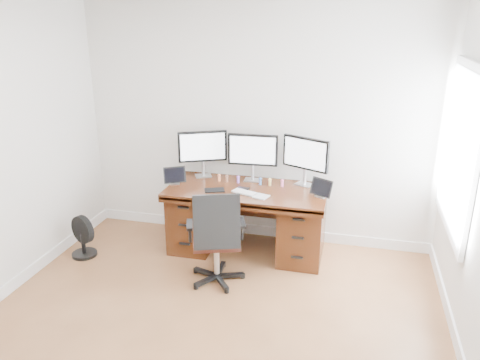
% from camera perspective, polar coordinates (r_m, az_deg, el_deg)
% --- Properties ---
extents(ground, '(4.50, 4.50, 0.00)m').
position_cam_1_polar(ground, '(3.88, -5.84, -20.88)').
color(ground, brown).
rests_on(ground, ground).
extents(back_wall, '(4.00, 0.10, 2.70)m').
position_cam_1_polar(back_wall, '(5.25, 2.03, 6.79)').
color(back_wall, silver).
rests_on(back_wall, ground).
extents(desk, '(1.70, 0.80, 0.75)m').
position_cam_1_polar(desk, '(5.16, 0.91, -4.55)').
color(desk, '#3B1A0B').
rests_on(desk, ground).
extents(office_chair, '(0.67, 0.67, 0.98)m').
position_cam_1_polar(office_chair, '(4.59, -2.86, -8.89)').
color(office_chair, black).
rests_on(office_chair, ground).
extents(floor_fan, '(0.32, 0.27, 0.46)m').
position_cam_1_polar(floor_fan, '(5.39, -18.65, -6.60)').
color(floor_fan, black).
rests_on(floor_fan, ground).
extents(monitor_left, '(0.51, 0.27, 0.53)m').
position_cam_1_polar(monitor_left, '(5.29, -4.58, 3.90)').
color(monitor_left, silver).
rests_on(monitor_left, desk).
extents(monitor_center, '(0.55, 0.15, 0.53)m').
position_cam_1_polar(monitor_center, '(5.14, 1.56, 3.49)').
color(monitor_center, silver).
rests_on(monitor_center, desk).
extents(monitor_right, '(0.51, 0.27, 0.53)m').
position_cam_1_polar(monitor_right, '(5.05, 7.99, 3.01)').
color(monitor_right, silver).
rests_on(monitor_right, desk).
extents(tablet_left, '(0.24, 0.18, 0.19)m').
position_cam_1_polar(tablet_left, '(5.16, -8.00, 0.44)').
color(tablet_left, silver).
rests_on(tablet_left, desk).
extents(tablet_right, '(0.24, 0.18, 0.19)m').
position_cam_1_polar(tablet_right, '(4.81, 9.87, -1.09)').
color(tablet_right, silver).
rests_on(tablet_right, desk).
extents(keyboard, '(0.28, 0.19, 0.01)m').
position_cam_1_polar(keyboard, '(4.87, 0.54, -1.50)').
color(keyboard, silver).
rests_on(keyboard, desk).
extents(trackpad, '(0.17, 0.17, 0.01)m').
position_cam_1_polar(trackpad, '(4.77, 2.60, -2.02)').
color(trackpad, '#BBBDC2').
rests_on(trackpad, desk).
extents(drawing_tablet, '(0.24, 0.20, 0.01)m').
position_cam_1_polar(drawing_tablet, '(4.95, -3.13, -1.24)').
color(drawing_tablet, black).
rests_on(drawing_tablet, desk).
extents(phone, '(0.13, 0.07, 0.01)m').
position_cam_1_polar(phone, '(4.99, 0.41, -1.01)').
color(phone, black).
rests_on(phone, desk).
extents(figurine_orange, '(0.03, 0.03, 0.08)m').
position_cam_1_polar(figurine_orange, '(5.20, -2.55, 0.34)').
color(figurine_orange, '#FD985D').
rests_on(figurine_orange, desk).
extents(figurine_brown, '(0.03, 0.03, 0.08)m').
position_cam_1_polar(figurine_brown, '(5.18, -1.61, 0.26)').
color(figurine_brown, brown).
rests_on(figurine_brown, desk).
extents(figurine_purple, '(0.03, 0.03, 0.08)m').
position_cam_1_polar(figurine_purple, '(5.15, -0.22, 0.14)').
color(figurine_purple, '#A25FE5').
rests_on(figurine_purple, desk).
extents(figurine_blue, '(0.03, 0.03, 0.08)m').
position_cam_1_polar(figurine_blue, '(5.10, 2.49, -0.09)').
color(figurine_blue, '#5C8DDE').
rests_on(figurine_blue, desk).
extents(figurine_yellow, '(0.03, 0.03, 0.08)m').
position_cam_1_polar(figurine_yellow, '(5.08, 3.67, -0.19)').
color(figurine_yellow, '#E1C265').
rests_on(figurine_yellow, desk).
extents(figurine_pink, '(0.03, 0.03, 0.08)m').
position_cam_1_polar(figurine_pink, '(5.06, 5.17, -0.31)').
color(figurine_pink, pink).
rests_on(figurine_pink, desk).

